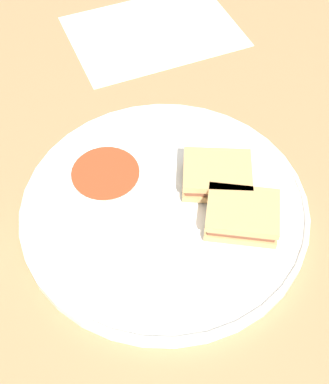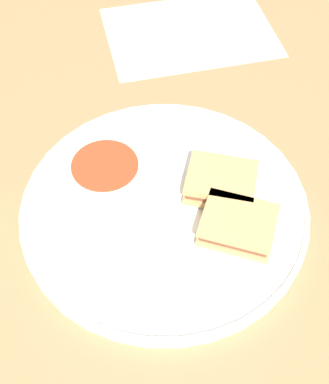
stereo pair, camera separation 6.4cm
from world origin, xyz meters
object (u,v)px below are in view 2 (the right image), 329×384
soup_bowl (108,186)px  sandwich_half_near (238,225)px  sandwich_half_far (220,180)px  spoon (116,160)px

soup_bowl → sandwich_half_near: soup_bowl is taller
sandwich_half_near → soup_bowl: bearing=-121.3°
soup_bowl → sandwich_half_far: bearing=84.9°
spoon → sandwich_half_near: sandwich_half_near is taller
spoon → sandwich_half_far: bearing=131.3°
sandwich_half_near → sandwich_half_far: size_ratio=1.01×
soup_bowl → spoon: soup_bowl is taller
sandwich_half_far → sandwich_half_near: bearing=-2.7°
spoon → sandwich_half_far: size_ratio=0.97×
sandwich_half_far → soup_bowl: bearing=-95.1°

